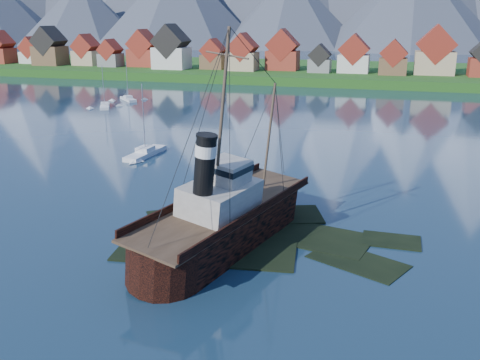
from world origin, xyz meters
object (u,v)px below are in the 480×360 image
(sailboat_a, at_px, (145,154))
(sailboat_f, at_px, (128,100))
(tugboat_wreck, at_px, (227,214))
(sailboat_c, at_px, (105,107))

(sailboat_a, bearing_deg, sailboat_f, 124.25)
(tugboat_wreck, bearing_deg, sailboat_c, 142.00)
(sailboat_a, height_order, sailboat_c, sailboat_a)
(sailboat_a, relative_size, sailboat_f, 1.12)
(tugboat_wreck, distance_m, sailboat_a, 39.00)
(tugboat_wreck, xyz_separation_m, sailboat_c, (-56.83, 73.19, -2.66))
(tugboat_wreck, relative_size, sailboat_a, 2.31)
(sailboat_c, bearing_deg, sailboat_f, 61.77)
(tugboat_wreck, height_order, sailboat_f, tugboat_wreck)
(sailboat_c, height_order, sailboat_f, sailboat_c)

